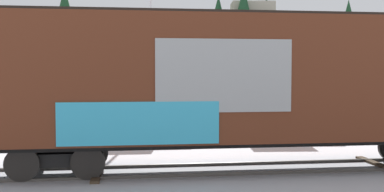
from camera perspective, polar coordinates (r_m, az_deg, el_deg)
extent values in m
plane|color=#B2B5BC|center=(13.85, 6.43, -9.04)|extent=(260.00, 260.00, 0.00)
cube|color=#4C4742|center=(13.25, 8.59, -9.43)|extent=(59.99, 1.17, 0.08)
cube|color=#4C4742|center=(14.61, 7.01, -8.26)|extent=(59.99, 1.17, 0.08)
cube|color=#423323|center=(13.49, -11.58, -9.26)|extent=(0.28, 2.50, 0.07)
cube|color=#423323|center=(15.42, 22.12, -7.88)|extent=(0.28, 2.50, 0.07)
cube|color=#5B2B19|center=(13.64, 7.84, 2.20)|extent=(16.32, 3.22, 3.45)
cube|color=#2D2823|center=(13.74, 7.90, 9.92)|extent=(15.46, 0.68, 0.24)
cube|color=#999999|center=(11.91, 4.05, 2.53)|extent=(3.58, 0.09, 1.90)
cube|color=#33A5CC|center=(11.74, -6.56, -3.40)|extent=(4.11, 0.10, 1.10)
cube|color=black|center=(13.78, 7.79, -5.41)|extent=(15.97, 1.89, 0.20)
cube|color=black|center=(13.51, -16.10, -7.24)|extent=(2.12, 1.35, 0.36)
cylinder|color=black|center=(12.99, -20.32, -7.94)|extent=(0.92, 0.14, 0.92)
cylinder|color=black|center=(14.37, -19.04, -6.88)|extent=(0.92, 0.14, 0.92)
cylinder|color=black|center=(12.72, -12.76, -8.06)|extent=(0.92, 0.14, 0.92)
cylinder|color=black|center=(14.13, -12.22, -6.95)|extent=(0.92, 0.14, 0.92)
cylinder|color=silver|center=(25.92, -5.13, 5.86)|extent=(0.12, 0.12, 8.40)
cube|color=slate|center=(79.11, -5.98, 4.76)|extent=(140.90, 30.50, 10.80)
cube|color=#9E9384|center=(73.24, 7.49, 10.27)|extent=(6.95, 4.92, 2.90)
cone|color=#193D23|center=(69.58, -15.50, 11.20)|extent=(2.19, 2.19, 4.38)
cone|color=#193D23|center=(73.80, 3.49, 10.36)|extent=(1.61, 1.61, 3.21)
cone|color=#193D23|center=(70.09, 6.42, 11.43)|extent=(2.44, 2.44, 4.88)
cone|color=#193D23|center=(71.71, 3.29, 10.84)|extent=(1.93, 1.93, 3.86)
cone|color=#193D23|center=(76.64, 18.82, 9.99)|extent=(1.68, 1.68, 3.37)
cone|color=#193D23|center=(73.02, 9.21, 10.61)|extent=(1.86, 1.86, 3.72)
cube|color=black|center=(19.46, -6.12, -3.60)|extent=(4.07, 2.03, 0.68)
cube|color=#2D333D|center=(19.40, -7.00, -1.77)|extent=(1.89, 1.76, 0.58)
cylinder|color=black|center=(20.43, -2.30, -4.23)|extent=(0.65, 0.24, 0.64)
cylinder|color=black|center=(18.66, -1.91, -4.92)|extent=(0.65, 0.24, 0.64)
cylinder|color=black|center=(20.43, -9.95, -4.28)|extent=(0.65, 0.24, 0.64)
cylinder|color=black|center=(18.66, -10.30, -4.97)|extent=(0.65, 0.24, 0.64)
cube|color=#9E8966|center=(20.48, 10.50, -3.30)|extent=(4.71, 2.25, 0.69)
cube|color=#2D333D|center=(20.36, 9.84, -1.30)|extent=(2.53, 1.84, 0.75)
cylinder|color=black|center=(21.72, 13.99, -3.89)|extent=(0.66, 0.29, 0.64)
cylinder|color=black|center=(20.12, 15.34, -4.45)|extent=(0.66, 0.29, 0.64)
cylinder|color=black|center=(21.06, 5.87, -4.03)|extent=(0.66, 0.29, 0.64)
cylinder|color=black|center=(19.42, 6.57, -4.63)|extent=(0.66, 0.29, 0.64)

